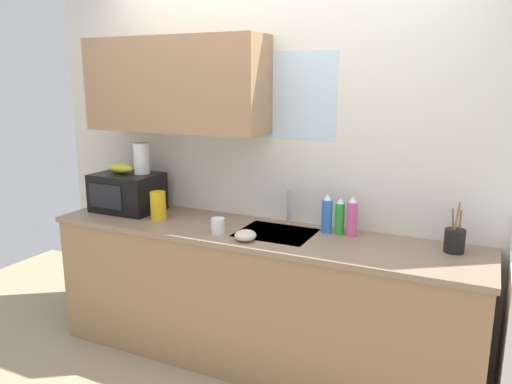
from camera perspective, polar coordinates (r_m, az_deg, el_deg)
The scene contains 13 objects.
kitchen_wall_assembly at distance 3.33m, azimuth -0.06°, elevation 5.05°, with size 3.54×0.42×2.50m.
counter_unit at distance 3.27m, azimuth 0.04°, elevation -11.93°, with size 2.77×0.63×0.90m.
sink_faucet at distance 3.24m, azimuth 3.87°, elevation -1.66°, with size 0.03×0.03×0.23m, color #B2B5BA.
microwave at distance 3.67m, azimuth -14.59°, elevation -0.02°, with size 0.46×0.35×0.27m.
banana_bunch at distance 3.67m, azimuth -15.32°, elevation 2.65°, with size 0.20×0.11×0.07m, color gold.
paper_towel_roll at distance 3.60m, azimuth -13.06°, elevation 3.79°, with size 0.11×0.11×0.22m, color white.
dish_soap_bottle_blue at distance 3.08m, azimuth 8.18°, elevation -2.58°, with size 0.07×0.07×0.24m.
dish_soap_bottle_green at distance 3.07m, azimuth 9.64°, elevation -2.84°, with size 0.06×0.06×0.23m.
dish_soap_bottle_pink at distance 3.04m, azimuth 11.01°, elevation -2.89°, with size 0.07×0.07×0.24m.
cereal_canister at distance 3.40m, azimuth -11.21°, elevation -1.55°, with size 0.10×0.10×0.19m, color gold.
mug_white at distance 3.06m, azimuth -4.41°, elevation -3.88°, with size 0.08×0.08×0.10m, color white.
utensil_crock at distance 2.93m, azimuth 21.91°, elevation -5.14°, with size 0.11×0.11×0.29m.
small_bowl at distance 2.92m, azimuth -1.23°, elevation -5.02°, with size 0.13×0.13×0.07m, color beige.
Camera 1 is at (1.28, -2.67, 1.83)m, focal length 34.72 mm.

